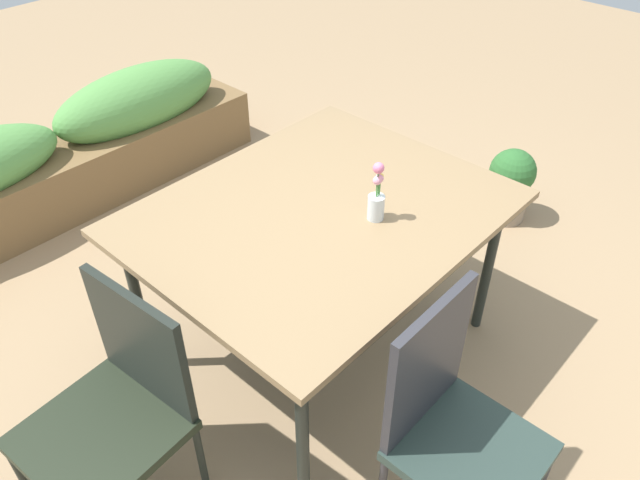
% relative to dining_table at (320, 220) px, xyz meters
% --- Properties ---
extents(ground_plane, '(12.00, 12.00, 0.00)m').
position_rel_dining_table_xyz_m(ground_plane, '(-0.09, -0.07, -0.73)').
color(ground_plane, '#9E7F5B').
extents(dining_table, '(1.44, 1.18, 0.79)m').
position_rel_dining_table_xyz_m(dining_table, '(0.00, 0.00, 0.00)').
color(dining_table, '#8C704C').
rests_on(dining_table, ground).
extents(chair_end_left, '(0.51, 0.51, 0.91)m').
position_rel_dining_table_xyz_m(chair_end_left, '(-1.00, 0.01, -0.23)').
color(chair_end_left, black).
rests_on(chair_end_left, ground).
extents(chair_near_left, '(0.43, 0.43, 0.98)m').
position_rel_dining_table_xyz_m(chair_near_left, '(-0.33, -0.87, -0.18)').
color(chair_near_left, '#283933').
rests_on(chair_near_left, ground).
extents(flower_vase, '(0.07, 0.07, 0.25)m').
position_rel_dining_table_xyz_m(flower_vase, '(0.10, -0.20, 0.15)').
color(flower_vase, silver).
rests_on(flower_vase, dining_table).
extents(planter_box, '(2.55, 0.49, 0.70)m').
position_rel_dining_table_xyz_m(planter_box, '(-0.16, 1.95, -0.41)').
color(planter_box, brown).
rests_on(planter_box, ground).
extents(potted_plant, '(0.27, 0.27, 0.45)m').
position_rel_dining_table_xyz_m(potted_plant, '(1.52, -0.12, -0.50)').
color(potted_plant, gray).
rests_on(potted_plant, ground).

